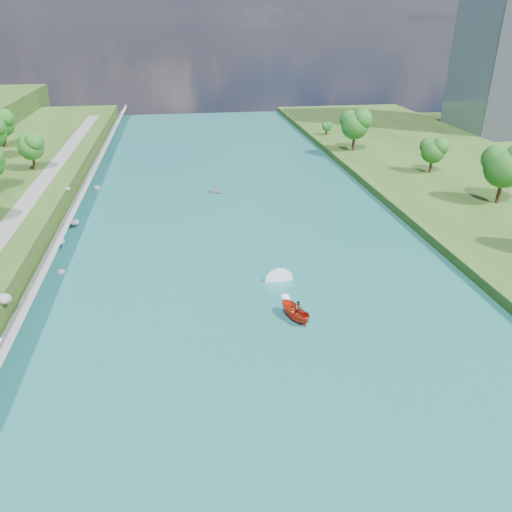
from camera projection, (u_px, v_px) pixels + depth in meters
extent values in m
plane|color=#2D5119|center=(276.00, 360.00, 48.51)|extent=(260.00, 260.00, 0.00)
cube|color=#1B6168|center=(247.00, 268.00, 66.31)|extent=(55.00, 240.00, 0.10)
cube|color=slate|center=(41.00, 270.00, 61.97)|extent=(3.54, 236.00, 4.05)
ellipsoid|color=gray|center=(4.00, 299.00, 52.87)|extent=(1.53, 1.45, 1.13)
ellipsoid|color=gray|center=(61.00, 272.00, 64.97)|extent=(1.14, 1.01, 0.79)
ellipsoid|color=gray|center=(61.00, 242.00, 71.54)|extent=(1.16, 1.40, 0.80)
ellipsoid|color=gray|center=(75.00, 222.00, 78.96)|extent=(1.39, 1.71, 0.80)
ellipsoid|color=gray|center=(68.00, 189.00, 86.07)|extent=(0.96, 0.90, 0.56)
ellipsoid|color=gray|center=(97.00, 188.00, 96.83)|extent=(1.41, 1.31, 1.05)
ellipsoid|color=#165316|center=(31.00, 148.00, 94.48)|extent=(5.09, 5.09, 8.48)
ellipsoid|color=#165316|center=(2.00, 125.00, 111.09)|extent=(6.03, 6.03, 10.04)
ellipsoid|color=#165316|center=(504.00, 169.00, 82.63)|extent=(7.08, 7.08, 11.79)
ellipsoid|color=#165316|center=(433.00, 152.00, 99.97)|extent=(5.06, 5.06, 8.43)
ellipsoid|color=#165316|center=(355.00, 126.00, 116.21)|extent=(6.84, 6.84, 11.39)
ellipsoid|color=#165316|center=(327.00, 127.00, 133.59)|extent=(2.43, 2.43, 4.05)
imported|color=#B1230E|center=(295.00, 312.00, 54.57)|extent=(3.29, 4.73, 1.71)
imported|color=#66605B|center=(292.00, 313.00, 54.03)|extent=(0.67, 0.57, 1.57)
imported|color=#66605B|center=(299.00, 308.00, 54.96)|extent=(0.93, 0.85, 1.55)
cube|color=white|center=(289.00, 305.00, 57.60)|extent=(0.90, 5.00, 0.06)
imported|color=#9A9EA2|center=(216.00, 192.00, 94.32)|extent=(3.29, 3.11, 0.55)
imported|color=#66605B|center=(216.00, 189.00, 94.06)|extent=(0.68, 0.51, 1.26)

